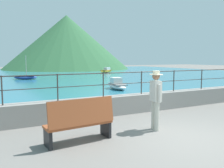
{
  "coord_description": "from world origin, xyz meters",
  "views": [
    {
      "loc": [
        -4.47,
        -4.49,
        2.1
      ],
      "look_at": [
        -0.22,
        3.7,
        1.1
      ],
      "focal_mm": 37.73,
      "sensor_mm": 36.0,
      "label": 1
    }
  ],
  "objects_px": {
    "boat_0": "(117,85)",
    "boat_1": "(25,77)",
    "person_walking": "(156,97)",
    "boat_3": "(106,71)",
    "bench_main": "(80,121)"
  },
  "relations": [
    {
      "from": "boat_1",
      "to": "bench_main",
      "type": "bearing_deg",
      "value": -93.46
    },
    {
      "from": "boat_1",
      "to": "person_walking",
      "type": "bearing_deg",
      "value": -86.53
    },
    {
      "from": "bench_main",
      "to": "boat_1",
      "type": "distance_m",
      "value": 19.23
    },
    {
      "from": "boat_0",
      "to": "boat_1",
      "type": "xyz_separation_m",
      "value": [
        -4.48,
        10.79,
        -0.06
      ]
    },
    {
      "from": "boat_3",
      "to": "person_walking",
      "type": "bearing_deg",
      "value": -113.07
    },
    {
      "from": "bench_main",
      "to": "boat_1",
      "type": "bearing_deg",
      "value": 86.54
    },
    {
      "from": "boat_0",
      "to": "boat_1",
      "type": "height_order",
      "value": "boat_1"
    },
    {
      "from": "boat_1",
      "to": "boat_3",
      "type": "bearing_deg",
      "value": 28.75
    },
    {
      "from": "bench_main",
      "to": "boat_1",
      "type": "relative_size",
      "value": 0.71
    },
    {
      "from": "boat_1",
      "to": "boat_3",
      "type": "height_order",
      "value": "boat_1"
    },
    {
      "from": "person_walking",
      "to": "boat_3",
      "type": "bearing_deg",
      "value": 66.93
    },
    {
      "from": "person_walking",
      "to": "boat_0",
      "type": "distance_m",
      "value": 9.06
    },
    {
      "from": "boat_0",
      "to": "boat_3",
      "type": "bearing_deg",
      "value": 66.2
    },
    {
      "from": "person_walking",
      "to": "boat_1",
      "type": "height_order",
      "value": "boat_1"
    },
    {
      "from": "boat_0",
      "to": "person_walking",
      "type": "bearing_deg",
      "value": -111.52
    }
  ]
}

